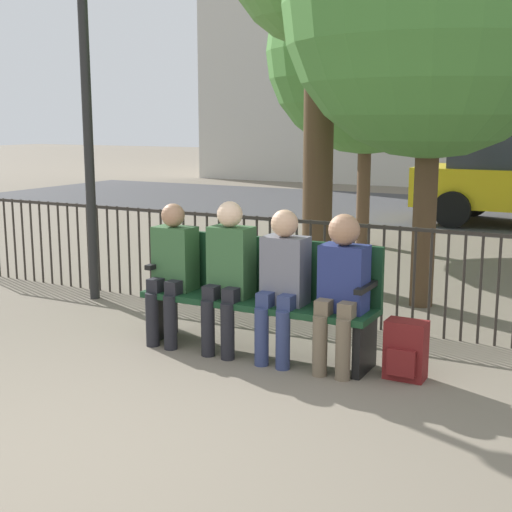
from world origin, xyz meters
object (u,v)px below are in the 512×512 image
at_px(seated_person_0, 172,266).
at_px(seated_person_2, 282,277).
at_px(seated_person_1, 228,269).
at_px(park_bench, 261,291).
at_px(tree_1, 434,6).
at_px(tree_0, 367,52).
at_px(backpack, 406,351).
at_px(lamp_post, 86,83).
at_px(seated_person_3, 341,283).

relative_size(seated_person_0, seated_person_2, 0.99).
height_order(seated_person_1, seated_person_2, seated_person_1).
bearing_deg(park_bench, tree_1, 69.55).
bearing_deg(tree_0, park_bench, -79.22).
xyz_separation_m(seated_person_1, backpack, (1.44, 0.06, -0.47)).
bearing_deg(tree_1, seated_person_1, -114.40).
distance_m(seated_person_0, seated_person_2, 1.02).
distance_m(park_bench, lamp_post, 3.01).
distance_m(seated_person_1, backpack, 1.52).
relative_size(seated_person_3, backpack, 2.73).
bearing_deg(park_bench, seated_person_2, -27.20).
bearing_deg(seated_person_0, seated_person_3, 0.02).
distance_m(park_bench, tree_0, 5.78).
height_order(backpack, lamp_post, lamp_post).
height_order(seated_person_3, tree_1, tree_1).
bearing_deg(seated_person_1, tree_1, 65.60).
bearing_deg(tree_0, backpack, -67.29).
relative_size(park_bench, backpack, 4.49).
bearing_deg(tree_1, tree_0, 119.01).
height_order(seated_person_3, tree_0, tree_0).
distance_m(seated_person_3, backpack, 0.67).
distance_m(seated_person_2, seated_person_3, 0.48).
xyz_separation_m(park_bench, seated_person_1, (-0.22, -0.13, 0.18)).
distance_m(seated_person_2, lamp_post, 3.16).
relative_size(tree_0, tree_1, 0.98).
bearing_deg(backpack, tree_0, 112.71).
bearing_deg(seated_person_2, backpack, 3.46).
height_order(seated_person_0, tree_1, tree_1).
xyz_separation_m(seated_person_0, lamp_post, (-1.59, 0.86, 1.56)).
height_order(seated_person_3, lamp_post, lamp_post).
bearing_deg(tree_0, tree_1, -60.99).
bearing_deg(tree_1, lamp_post, -157.16).
xyz_separation_m(tree_0, lamp_post, (-1.36, -4.48, -0.59)).
xyz_separation_m(seated_person_0, seated_person_1, (0.54, 0.00, 0.03)).
height_order(park_bench, seated_person_0, seated_person_0).
bearing_deg(tree_1, backpack, -77.86).
relative_size(seated_person_1, tree_1, 0.28).
distance_m(seated_person_0, backpack, 2.03).
bearing_deg(backpack, lamp_post, 167.32).
bearing_deg(backpack, seated_person_0, -178.30).
bearing_deg(seated_person_3, park_bench, 169.87).
height_order(seated_person_0, seated_person_1, seated_person_1).
distance_m(seated_person_1, lamp_post, 2.76).
bearing_deg(seated_person_1, lamp_post, 158.03).
xyz_separation_m(seated_person_1, tree_1, (0.99, 2.17, 2.22)).
relative_size(seated_person_2, backpack, 2.73).
relative_size(seated_person_1, backpack, 2.82).
bearing_deg(seated_person_1, tree_0, 98.19).
bearing_deg(lamp_post, seated_person_1, -21.97).
relative_size(seated_person_0, seated_person_3, 1.00).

